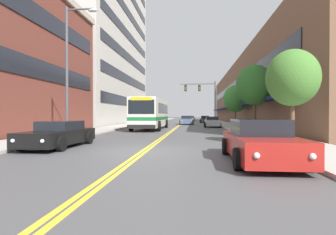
# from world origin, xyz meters

# --- Properties ---
(ground_plane) EXTENTS (240.00, 240.00, 0.00)m
(ground_plane) POSITION_xyz_m (0.00, 37.00, 0.00)
(ground_plane) COLOR #4C4C4F
(sidewalk_left) EXTENTS (3.26, 106.00, 0.13)m
(sidewalk_left) POSITION_xyz_m (-7.13, 37.00, 0.06)
(sidewalk_left) COLOR #B2ADA5
(sidewalk_left) RESTS_ON ground_plane
(sidewalk_right) EXTENTS (3.26, 106.00, 0.13)m
(sidewalk_right) POSITION_xyz_m (7.13, 37.00, 0.06)
(sidewalk_right) COLOR #B2ADA5
(sidewalk_right) RESTS_ON ground_plane
(centre_line) EXTENTS (0.34, 106.00, 0.01)m
(centre_line) POSITION_xyz_m (0.00, 37.00, 0.00)
(centre_line) COLOR yellow
(centre_line) RESTS_ON ground_plane
(brick_storefront_left) EXTENTS (9.24, 15.45, 12.10)m
(brick_storefront_left) POSITION_xyz_m (-13.50, 9.16, 6.06)
(brick_storefront_left) COLOR brown
(brick_storefront_left) RESTS_ON ground_plane
(office_tower_left) EXTENTS (12.08, 30.83, 30.13)m
(office_tower_left) POSITION_xyz_m (-15.00, 33.39, 15.06)
(office_tower_left) COLOR #BCB7AD
(office_tower_left) RESTS_ON ground_plane
(storefront_row_right) EXTENTS (9.10, 68.00, 10.44)m
(storefront_row_right) POSITION_xyz_m (12.99, 37.00, 5.21)
(storefront_row_right) COLOR brown
(storefront_row_right) RESTS_ON ground_plane
(city_bus) EXTENTS (2.92, 10.88, 3.16)m
(city_bus) POSITION_xyz_m (-2.44, 16.82, 1.78)
(city_bus) COLOR silver
(city_bus) RESTS_ON ground_plane
(car_black_parked_left_near) EXTENTS (2.03, 4.91, 1.26)m
(car_black_parked_left_near) POSITION_xyz_m (-4.39, 0.99, 0.60)
(car_black_parked_left_near) COLOR black
(car_black_parked_left_near) RESTS_ON ground_plane
(car_champagne_parked_left_mid) EXTENTS (2.11, 4.58, 1.25)m
(car_champagne_parked_left_mid) POSITION_xyz_m (-4.35, 33.25, 0.59)
(car_champagne_parked_left_mid) COLOR beige
(car_champagne_parked_left_mid) RESTS_ON ground_plane
(car_navy_parked_left_far) EXTENTS (2.21, 4.82, 1.42)m
(car_navy_parked_left_far) POSITION_xyz_m (-4.25, 27.10, 0.66)
(car_navy_parked_left_far) COLOR #19234C
(car_navy_parked_left_far) RESTS_ON ground_plane
(car_red_parked_right_foreground) EXTENTS (2.13, 4.85, 1.41)m
(car_red_parked_right_foreground) POSITION_xyz_m (4.31, -2.13, 0.65)
(car_red_parked_right_foreground) COLOR maroon
(car_red_parked_right_foreground) RESTS_ON ground_plane
(car_silver_parked_right_mid) EXTENTS (1.97, 4.24, 1.32)m
(car_silver_parked_right_mid) POSITION_xyz_m (4.41, 22.18, 0.63)
(car_silver_parked_right_mid) COLOR #B7B7BC
(car_silver_parked_right_mid) RESTS_ON ground_plane
(car_dark_grey_parked_right_far) EXTENTS (2.01, 4.59, 1.34)m
(car_dark_grey_parked_right_far) POSITION_xyz_m (4.30, 41.37, 0.62)
(car_dark_grey_parked_right_far) COLOR #38383D
(car_dark_grey_parked_right_far) RESTS_ON ground_plane
(car_beige_moving_lead) EXTENTS (2.08, 4.25, 1.26)m
(car_beige_moving_lead) POSITION_xyz_m (1.37, 53.13, 0.59)
(car_beige_moving_lead) COLOR #BCAD89
(car_beige_moving_lead) RESTS_ON ground_plane
(car_slate_blue_moving_second) EXTENTS (2.16, 4.28, 1.40)m
(car_slate_blue_moving_second) POSITION_xyz_m (0.98, 30.72, 0.66)
(car_slate_blue_moving_second) COLOR #475675
(car_slate_blue_moving_second) RESTS_ON ground_plane
(traffic_signal_mast) EXTENTS (5.15, 0.38, 6.42)m
(traffic_signal_mast) POSITION_xyz_m (3.47, 27.48, 4.54)
(traffic_signal_mast) COLOR #47474C
(traffic_signal_mast) RESTS_ON ground_plane
(street_lamp_left_near) EXTENTS (1.95, 0.28, 7.86)m
(street_lamp_left_near) POSITION_xyz_m (-5.05, 3.59, 4.64)
(street_lamp_left_near) COLOR #47474C
(street_lamp_left_near) RESTS_ON ground_plane
(street_tree_right_near) EXTENTS (2.51, 2.51, 4.62)m
(street_tree_right_near) POSITION_xyz_m (6.92, 2.21, 3.36)
(street_tree_right_near) COLOR brown
(street_tree_right_near) RESTS_ON sidewalk_right
(street_tree_right_mid) EXTENTS (3.13, 3.13, 5.70)m
(street_tree_right_mid) POSITION_xyz_m (7.28, 11.86, 4.09)
(street_tree_right_mid) COLOR brown
(street_tree_right_mid) RESTS_ON sidewalk_right
(street_tree_right_far) EXTENTS (3.16, 3.16, 5.26)m
(street_tree_right_far) POSITION_xyz_m (7.49, 23.55, 3.65)
(street_tree_right_far) COLOR brown
(street_tree_right_far) RESTS_ON sidewalk_right
(fire_hydrant) EXTENTS (0.31, 0.23, 0.76)m
(fire_hydrant) POSITION_xyz_m (5.95, 10.61, 0.51)
(fire_hydrant) COLOR red
(fire_hydrant) RESTS_ON sidewalk_right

